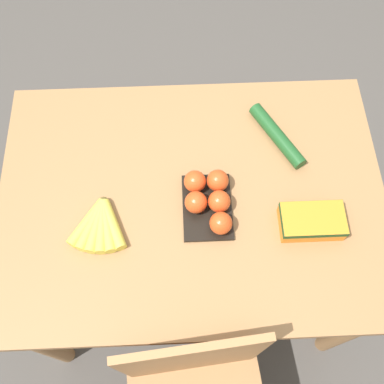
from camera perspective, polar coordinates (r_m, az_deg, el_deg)
name	(u,v)px	position (r m, az deg, el deg)	size (l,w,h in m)	color
ground_plane	(192,264)	(2.07, 0.00, -9.18)	(12.00, 12.00, 0.00)	#4C4742
dining_table	(192,210)	(1.47, 0.00, -2.30)	(1.19, 0.85, 0.74)	#9E7044
banana_bunch	(100,225)	(1.34, -11.64, -4.08)	(0.18, 0.17, 0.03)	brown
tomato_pack	(209,199)	(1.33, 2.20, -0.92)	(0.15, 0.22, 0.08)	black
carrot_bag	(312,221)	(1.35, 15.02, -3.55)	(0.19, 0.11, 0.06)	orange
cucumber_near	(277,136)	(1.48, 10.75, 7.05)	(0.16, 0.24, 0.04)	#1E5123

